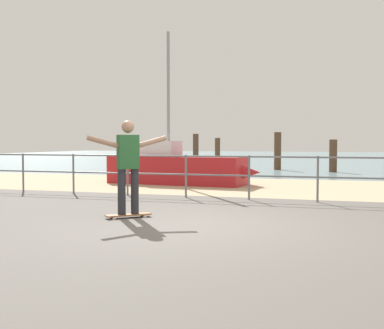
% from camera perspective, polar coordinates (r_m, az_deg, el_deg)
% --- Properties ---
extents(ground_plane, '(24.00, 10.00, 0.04)m').
position_cam_1_polar(ground_plane, '(6.61, -1.82, -9.11)').
color(ground_plane, '#605B56').
rests_on(ground_plane, ground).
extents(beach_strip, '(24.00, 6.00, 0.04)m').
position_cam_1_polar(beach_strip, '(14.34, 8.51, -2.72)').
color(beach_strip, tan).
rests_on(beach_strip, ground).
extents(sea_surface, '(72.00, 50.00, 0.04)m').
position_cam_1_polar(sea_surface, '(42.19, 14.08, 0.81)').
color(sea_surface, '#75939E').
rests_on(sea_surface, ground).
extents(railing_fence, '(12.34, 0.05, 1.05)m').
position_cam_1_polar(railing_fence, '(11.27, -0.75, -0.62)').
color(railing_fence, slate).
rests_on(railing_fence, ground).
extents(sailboat, '(5.03, 1.83, 4.89)m').
position_cam_1_polar(sailboat, '(15.00, -1.29, -0.46)').
color(sailboat, '#B21E23').
rests_on(sailboat, ground).
extents(skateboard, '(0.73, 0.68, 0.08)m').
position_cam_1_polar(skateboard, '(8.40, -7.75, -6.11)').
color(skateboard, brown).
rests_on(skateboard, ground).
extents(skateboarder, '(1.14, 1.03, 1.65)m').
position_cam_1_polar(skateboarder, '(8.31, -7.79, 0.38)').
color(skateboarder, '#26262B').
rests_on(skateboarder, skateboard).
extents(groyne_post_0, '(0.34, 0.34, 1.85)m').
position_cam_1_polar(groyne_post_0, '(27.60, 0.46, 1.83)').
color(groyne_post_0, '#513826').
rests_on(groyne_post_0, ground).
extents(groyne_post_1, '(0.24, 0.24, 1.56)m').
position_cam_1_polar(groyne_post_1, '(21.93, 3.12, 1.22)').
color(groyne_post_1, '#513826').
rests_on(groyne_post_1, ground).
extents(groyne_post_2, '(0.34, 0.34, 1.84)m').
position_cam_1_polar(groyne_post_2, '(23.15, 10.37, 1.61)').
color(groyne_post_2, '#513826').
rests_on(groyne_post_2, ground).
extents(groyne_post_3, '(0.34, 0.34, 1.48)m').
position_cam_1_polar(groyne_post_3, '(21.87, 16.78, 1.00)').
color(groyne_post_3, '#513826').
rests_on(groyne_post_3, ground).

